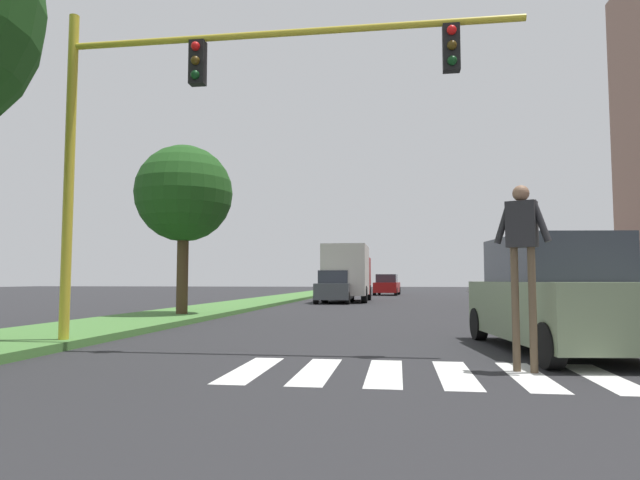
{
  "coord_description": "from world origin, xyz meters",
  "views": [
    {
      "loc": [
        -0.27,
        1.52,
        1.21
      ],
      "look_at": [
        -2.53,
        17.38,
        2.39
      ],
      "focal_mm": 30.67,
      "sensor_mm": 36.0,
      "label": 1
    }
  ],
  "objects": [
    {
      "name": "sedan_distant",
      "position": [
        -1.15,
        45.99,
        0.78
      ],
      "size": [
        2.16,
        4.38,
        1.67
      ],
      "color": "maroon",
      "rests_on": "ground_plane"
    },
    {
      "name": "crosswalk",
      "position": [
        0.0,
        8.82,
        0.0
      ],
      "size": [
        4.95,
        2.2,
        0.01
      ],
      "color": "silver",
      "rests_on": "ground_plane"
    },
    {
      "name": "pedestrian_performer",
      "position": [
        1.39,
        9.13,
        1.66
      ],
      "size": [
        0.71,
        0.4,
        2.49
      ],
      "color": "brown",
      "rests_on": "ground_plane"
    },
    {
      "name": "median_strip",
      "position": [
        -7.42,
        28.0,
        0.07
      ],
      "size": [
        3.01,
        64.0,
        0.15
      ],
      "primitive_type": "cube",
      "color": "#477A38",
      "rests_on": "ground_plane"
    },
    {
      "name": "truck_box_delivery",
      "position": [
        -3.08,
        32.31,
        1.63
      ],
      "size": [
        2.4,
        6.2,
        3.1
      ],
      "color": "maroon",
      "rests_on": "ground_plane"
    },
    {
      "name": "traffic_light_gantry",
      "position": [
        -3.86,
        10.65,
        4.33
      ],
      "size": [
        8.18,
        0.3,
        6.0
      ],
      "color": "gold",
      "rests_on": "median_strip"
    },
    {
      "name": "tree_mid",
      "position": [
        -7.06,
        18.13,
        3.96
      ],
      "size": [
        3.1,
        3.1,
        5.39
      ],
      "color": "#4C3823",
      "rests_on": "median_strip"
    },
    {
      "name": "ground_plane",
      "position": [
        0.0,
        30.0,
        0.0
      ],
      "size": [
        140.0,
        140.0,
        0.0
      ],
      "primitive_type": "plane",
      "color": "#262628"
    },
    {
      "name": "sedan_midblock",
      "position": [
        -3.59,
        30.39,
        0.79
      ],
      "size": [
        1.87,
        4.25,
        1.71
      ],
      "color": "#474C51",
      "rests_on": "ground_plane"
    },
    {
      "name": "sidewalk_right",
      "position": [
        8.35,
        28.0,
        0.07
      ],
      "size": [
        3.0,
        64.0,
        0.15
      ],
      "primitive_type": "cube",
      "color": "#9E9991",
      "rests_on": "ground_plane"
    },
    {
      "name": "suv_crossing",
      "position": [
        2.42,
        11.41,
        0.93
      ],
      "size": [
        2.45,
        4.79,
        1.97
      ],
      "color": "gray",
      "rests_on": "ground_plane"
    }
  ]
}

